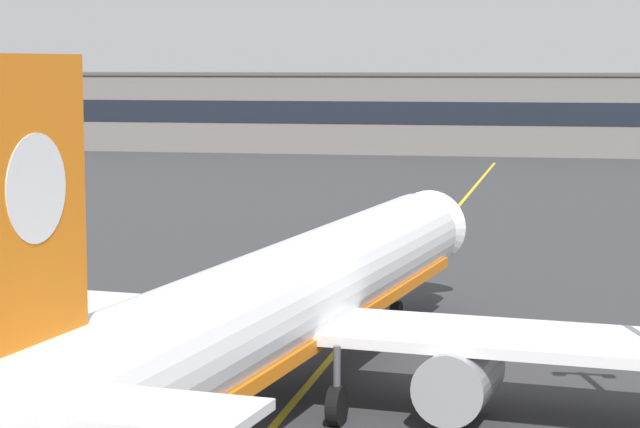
% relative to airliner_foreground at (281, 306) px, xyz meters
% --- Properties ---
extents(taxiway_centreline, '(0.69, 180.00, 0.01)m').
position_rel_airliner_foreground_xyz_m(taxiway_centreline, '(0.39, 16.86, -3.37)').
color(taxiway_centreline, yellow).
rests_on(taxiway_centreline, ground).
extents(airliner_foreground, '(32.35, 41.47, 11.65)m').
position_rel_airliner_foreground_xyz_m(airliner_foreground, '(0.00, 0.00, 0.00)').
color(airliner_foreground, white).
rests_on(airliner_foreground, ground).
extents(terminal_building, '(126.61, 12.40, 10.36)m').
position_rel_airliner_foreground_xyz_m(terminal_building, '(-1.11, 122.40, 1.82)').
color(terminal_building, slate).
rests_on(terminal_building, ground).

